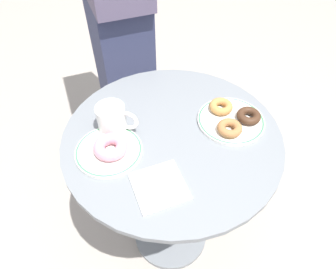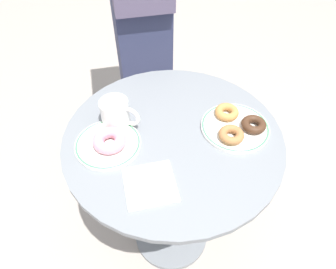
% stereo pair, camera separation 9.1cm
% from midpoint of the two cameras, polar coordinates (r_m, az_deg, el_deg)
% --- Properties ---
extents(ground_plane, '(7.00, 7.00, 0.02)m').
position_cam_midpoint_polar(ground_plane, '(1.54, 2.38, -18.60)').
color(ground_plane, '#9E9389').
extents(cafe_table, '(0.68, 0.68, 0.71)m').
position_cam_midpoint_polar(cafe_table, '(1.10, 3.20, -7.68)').
color(cafe_table, slate).
rests_on(cafe_table, ground).
extents(plate_left, '(0.20, 0.20, 0.01)m').
position_cam_midpoint_polar(plate_left, '(0.91, -8.51, -1.92)').
color(plate_left, white).
rests_on(plate_left, cafe_table).
extents(plate_right, '(0.21, 0.21, 0.01)m').
position_cam_midpoint_polar(plate_right, '(0.98, 15.18, 1.23)').
color(plate_right, white).
rests_on(plate_right, cafe_table).
extents(donut_pink_frosted, '(0.14, 0.14, 0.03)m').
position_cam_midpoint_polar(donut_pink_frosted, '(0.88, -8.18, -1.28)').
color(donut_pink_frosted, pink).
rests_on(donut_pink_frosted, plate_left).
extents(donut_chocolate, '(0.10, 0.10, 0.03)m').
position_cam_midpoint_polar(donut_chocolate, '(0.98, 18.50, 1.68)').
color(donut_chocolate, '#422819').
rests_on(donut_chocolate, plate_right).
extents(donut_old_fashioned, '(0.11, 0.11, 0.03)m').
position_cam_midpoint_polar(donut_old_fashioned, '(0.99, 13.67, 4.03)').
color(donut_old_fashioned, '#BC7F42').
rests_on(donut_old_fashioned, plate_right).
extents(donut_cinnamon, '(0.10, 0.10, 0.03)m').
position_cam_midpoint_polar(donut_cinnamon, '(0.93, 14.66, -0.20)').
color(donut_cinnamon, '#A36B3D').
rests_on(donut_cinnamon, plate_right).
extents(paper_napkin, '(0.16, 0.16, 0.01)m').
position_cam_midpoint_polar(paper_napkin, '(0.81, -0.22, -9.64)').
color(paper_napkin, white).
rests_on(paper_napkin, cafe_table).
extents(coffee_mug, '(0.13, 0.09, 0.09)m').
position_cam_midpoint_polar(coffee_mug, '(0.94, -7.07, 3.82)').
color(coffee_mug, white).
rests_on(coffee_mug, cafe_table).
extents(person_figure, '(0.30, 0.46, 1.69)m').
position_cam_midpoint_polar(person_figure, '(1.38, -3.61, 22.88)').
color(person_figure, '#2D3351').
rests_on(person_figure, ground).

